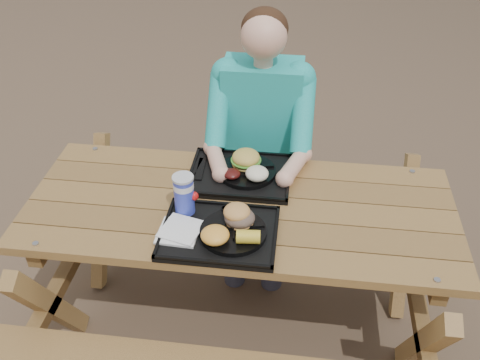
# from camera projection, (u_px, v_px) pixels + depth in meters

# --- Properties ---
(ground) EXTENTS (60.00, 60.00, 0.00)m
(ground) POSITION_uv_depth(u_px,v_px,m) (240.00, 320.00, 2.69)
(ground) COLOR #999999
(ground) RESTS_ON ground
(picnic_table) EXTENTS (1.80, 1.49, 0.75)m
(picnic_table) POSITION_uv_depth(u_px,v_px,m) (240.00, 268.00, 2.47)
(picnic_table) COLOR #999999
(picnic_table) RESTS_ON ground
(tray_near) EXTENTS (0.45, 0.35, 0.02)m
(tray_near) POSITION_uv_depth(u_px,v_px,m) (219.00, 234.00, 2.08)
(tray_near) COLOR black
(tray_near) RESTS_ON picnic_table
(tray_far) EXTENTS (0.45, 0.35, 0.02)m
(tray_far) POSITION_uv_depth(u_px,v_px,m) (240.00, 176.00, 2.39)
(tray_far) COLOR black
(tray_far) RESTS_ON picnic_table
(plate_near) EXTENTS (0.26, 0.26, 0.02)m
(plate_near) POSITION_uv_depth(u_px,v_px,m) (233.00, 232.00, 2.06)
(plate_near) COLOR black
(plate_near) RESTS_ON tray_near
(plate_far) EXTENTS (0.26, 0.26, 0.02)m
(plate_far) POSITION_uv_depth(u_px,v_px,m) (247.00, 171.00, 2.39)
(plate_far) COLOR black
(plate_far) RESTS_ON tray_far
(napkin_stack) EXTENTS (0.16, 0.16, 0.02)m
(napkin_stack) POSITION_uv_depth(u_px,v_px,m) (178.00, 231.00, 2.07)
(napkin_stack) COLOR white
(napkin_stack) RESTS_ON tray_near
(soda_cup) EXTENTS (0.08, 0.08, 0.16)m
(soda_cup) POSITION_uv_depth(u_px,v_px,m) (184.00, 195.00, 2.13)
(soda_cup) COLOR #1727B1
(soda_cup) RESTS_ON tray_near
(condiment_bbq) EXTENTS (0.04, 0.04, 0.03)m
(condiment_bbq) POSITION_uv_depth(u_px,v_px,m) (226.00, 210.00, 2.16)
(condiment_bbq) COLOR black
(condiment_bbq) RESTS_ON tray_near
(condiment_mustard) EXTENTS (0.05, 0.05, 0.03)m
(condiment_mustard) POSITION_uv_depth(u_px,v_px,m) (239.00, 211.00, 2.16)
(condiment_mustard) COLOR gold
(condiment_mustard) RESTS_ON tray_near
(sandwich) EXTENTS (0.11, 0.11, 0.12)m
(sandwich) POSITION_uv_depth(u_px,v_px,m) (240.00, 211.00, 2.06)
(sandwich) COLOR #D5934B
(sandwich) RESTS_ON plate_near
(mac_cheese) EXTENTS (0.11, 0.11, 0.05)m
(mac_cheese) POSITION_uv_depth(u_px,v_px,m) (215.00, 235.00, 1.99)
(mac_cheese) COLOR #FAB641
(mac_cheese) RESTS_ON plate_near
(corn_cob) EXTENTS (0.10, 0.10, 0.05)m
(corn_cob) POSITION_uv_depth(u_px,v_px,m) (248.00, 237.00, 1.99)
(corn_cob) COLOR yellow
(corn_cob) RESTS_ON plate_near
(cutlery_far) EXTENTS (0.04, 0.18, 0.01)m
(cutlery_far) POSITION_uv_depth(u_px,v_px,m) (201.00, 168.00, 2.42)
(cutlery_far) COLOR black
(cutlery_far) RESTS_ON tray_far
(burger) EXTENTS (0.13, 0.13, 0.11)m
(burger) POSITION_uv_depth(u_px,v_px,m) (246.00, 154.00, 2.38)
(burger) COLOR gold
(burger) RESTS_ON plate_far
(baked_beans) EXTENTS (0.08, 0.08, 0.03)m
(baked_beans) POSITION_uv_depth(u_px,v_px,m) (232.00, 174.00, 2.33)
(baked_beans) COLOR #430F0D
(baked_beans) RESTS_ON plate_far
(potato_salad) EXTENTS (0.10, 0.10, 0.06)m
(potato_salad) POSITION_uv_depth(u_px,v_px,m) (257.00, 174.00, 2.31)
(potato_salad) COLOR white
(potato_salad) RESTS_ON plate_far
(diner) EXTENTS (0.48, 0.84, 1.28)m
(diner) POSITION_uv_depth(u_px,v_px,m) (261.00, 153.00, 2.76)
(diner) COLOR #19A9B5
(diner) RESTS_ON ground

